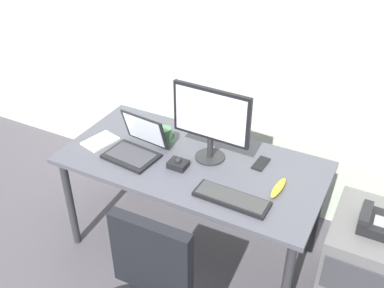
{
  "coord_description": "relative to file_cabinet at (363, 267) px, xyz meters",
  "views": [
    {
      "loc": [
        0.99,
        -1.91,
        2.25
      ],
      "look_at": [
        0.0,
        0.0,
        0.84
      ],
      "focal_mm": 41.1,
      "sensor_mm": 36.0,
      "label": 1
    }
  ],
  "objects": [
    {
      "name": "laptop",
      "position": [
        -1.4,
        -0.12,
        0.46
      ],
      "size": [
        0.34,
        0.32,
        0.23
      ],
      "color": "black",
      "rests_on": "desk"
    },
    {
      "name": "cell_phone",
      "position": [
        -0.69,
        0.13,
        0.41
      ],
      "size": [
        0.08,
        0.15,
        0.01
      ],
      "primitive_type": "cube",
      "rotation": [
        0.0,
        0.0,
        -0.06
      ],
      "color": "black",
      "rests_on": "desk"
    },
    {
      "name": "desk_phone",
      "position": [
        -0.01,
        -0.02,
        0.35
      ],
      "size": [
        0.17,
        0.2,
        0.09
      ],
      "color": "black",
      "rests_on": "file_cabinet"
    },
    {
      "name": "monitor_main",
      "position": [
        -0.98,
        0.05,
        0.67
      ],
      "size": [
        0.48,
        0.18,
        0.46
      ],
      "color": "#262628",
      "rests_on": "desk"
    },
    {
      "name": "ground_plane",
      "position": [
        -1.07,
        -0.03,
        -0.32
      ],
      "size": [
        8.0,
        8.0,
        0.0
      ],
      "primitive_type": "plane",
      "color": "#4B474E"
    },
    {
      "name": "trackball_mouse",
      "position": [
        -1.11,
        -0.12,
        0.43
      ],
      "size": [
        0.11,
        0.09,
        0.07
      ],
      "color": "black",
      "rests_on": "desk"
    },
    {
      "name": "paper_notepad",
      "position": [
        -1.68,
        -0.12,
        0.41
      ],
      "size": [
        0.2,
        0.24,
        0.01
      ],
      "primitive_type": "cube",
      "rotation": [
        0.0,
        0.0,
        -0.25
      ],
      "color": "white",
      "rests_on": "desk"
    },
    {
      "name": "keyboard",
      "position": [
        -0.71,
        -0.26,
        0.42
      ],
      "size": [
        0.41,
        0.15,
        0.03
      ],
      "color": "black",
      "rests_on": "desk"
    },
    {
      "name": "file_cabinet",
      "position": [
        0.0,
        0.0,
        0.0
      ],
      "size": [
        0.42,
        0.53,
        0.64
      ],
      "color": "#5C5B5B",
      "rests_on": "ground"
    },
    {
      "name": "back_wall",
      "position": [
        -1.07,
        0.71,
        1.08
      ],
      "size": [
        6.0,
        0.1,
        2.8
      ],
      "primitive_type": "cube",
      "color": "beige",
      "rests_on": "ground"
    },
    {
      "name": "banana",
      "position": [
        -0.52,
        -0.06,
        0.42
      ],
      "size": [
        0.06,
        0.19,
        0.04
      ],
      "primitive_type": "ellipsoid",
      "rotation": [
        0.0,
        0.0,
        1.5
      ],
      "color": "yellow",
      "rests_on": "desk"
    },
    {
      "name": "coffee_mug",
      "position": [
        -1.3,
        0.06,
        0.46
      ],
      "size": [
        0.1,
        0.09,
        0.11
      ],
      "color": "#477850",
      "rests_on": "desk"
    },
    {
      "name": "desk",
      "position": [
        -1.07,
        -0.03,
        0.33
      ],
      "size": [
        1.58,
        0.78,
        0.72
      ],
      "color": "#484952",
      "rests_on": "ground"
    }
  ]
}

